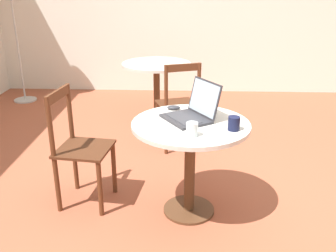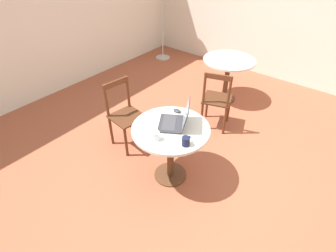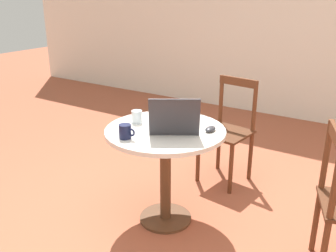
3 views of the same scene
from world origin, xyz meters
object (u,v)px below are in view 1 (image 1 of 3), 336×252
cafe_table_mid (157,75)px  cafe_table_near (190,141)px  floor_lamp (11,0)px  mug (234,123)px  laptop (192,112)px  drinking_glass (192,129)px  chair_mid_left (178,106)px  chair_near_back (79,149)px  mouse (174,108)px

cafe_table_mid → cafe_table_near: bearing=-169.0°
floor_lamp → cafe_table_mid: bearing=-109.8°
floor_lamp → mug: bearing=-136.8°
laptop → drinking_glass: bearing=179.5°
chair_mid_left → floor_lamp: floor_lamp is taller
cafe_table_near → floor_lamp: 3.68m
mug → drinking_glass: size_ratio=1.29×
cafe_table_near → chair_near_back: 0.85m
chair_near_back → chair_mid_left: size_ratio=1.00×
cafe_table_mid → chair_mid_left: chair_mid_left is taller
chair_near_back → drinking_glass: (-0.35, -0.84, 0.31)m
mouse → drinking_glass: drinking_glass is taller
chair_near_back → mug: chair_near_back is taller
cafe_table_mid → floor_lamp: floor_lamp is taller
mouse → mug: size_ratio=0.86×
cafe_table_near → cafe_table_mid: bearing=11.0°
laptop → mug: 0.34m
laptop → mug: bearing=-125.5°
mug → chair_mid_left: bearing=16.6°
cafe_table_mid → mouse: size_ratio=8.26×
mouse → drinking_glass: (-0.52, -0.13, 0.03)m
cafe_table_near → drinking_glass: bearing=-179.0°
floor_lamp → mouse: 3.36m
cafe_table_near → chair_mid_left: 1.18m
laptop → drinking_glass: size_ratio=4.88×
chair_mid_left → cafe_table_near: bearing=-174.9°
cafe_table_mid → laptop: 1.96m
cafe_table_mid → mug: size_ratio=7.08×
cafe_table_near → floor_lamp: size_ratio=0.50×
chair_near_back → mouse: (0.17, -0.71, 0.28)m
cafe_table_near → mug: (-0.12, -0.28, 0.19)m
laptop → drinking_glass: laptop is taller
chair_mid_left → drinking_glass: 1.45m
laptop → mouse: (0.20, 0.13, -0.04)m
chair_near_back → mug: size_ratio=7.77×
laptop → drinking_glass: 0.31m
cafe_table_mid → floor_lamp: size_ratio=0.50×
cafe_table_near → drinking_glass: size_ratio=9.12×
floor_lamp → chair_mid_left: bearing=-124.0°
cafe_table_near → floor_lamp: floor_lamp is taller
chair_near_back → drinking_glass: 0.96m
chair_near_back → drinking_glass: bearing=-112.4°
chair_mid_left → mouse: size_ratio=9.06×
chair_mid_left → mouse: 0.94m
mug → drinking_glass: mug is taller
drinking_glass → cafe_table_near: bearing=1.0°
cafe_table_near → mouse: mouse is taller
cafe_table_mid → chair_mid_left: size_ratio=0.91×
mouse → chair_mid_left: bearing=-1.5°
cafe_table_mid → laptop: size_ratio=1.87×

